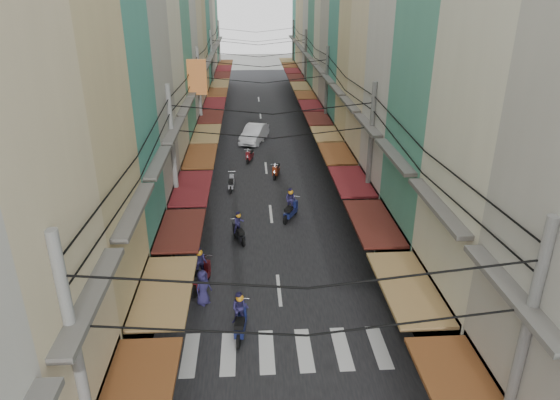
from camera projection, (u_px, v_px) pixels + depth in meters
name	position (u px, v px, depth m)	size (l,w,h in m)	color
ground	(277.00, 267.00, 23.89)	(160.00, 160.00, 0.00)	slate
road	(263.00, 144.00, 42.21)	(10.00, 80.00, 0.02)	black
sidewalk_left	(186.00, 145.00, 41.83)	(3.00, 80.00, 0.06)	slate
sidewalk_right	(339.00, 143.00, 42.57)	(3.00, 80.00, 0.06)	slate
crosswalk	(286.00, 351.00, 18.39)	(7.55, 2.40, 0.01)	silver
building_row_left	(150.00, 26.00, 34.73)	(7.80, 67.67, 23.70)	beige
building_row_right	(374.00, 30.00, 35.67)	(7.80, 68.98, 22.59)	teal
utility_poles	(264.00, 75.00, 35.03)	(10.20, 66.13, 8.20)	slate
white_car	(254.00, 142.00, 42.92)	(5.07, 1.99, 1.79)	silver
bicycle	(420.00, 298.00, 21.49)	(0.54, 1.43, 0.98)	black
moving_scooters	(248.00, 229.00, 26.35)	(5.10, 22.50, 2.01)	black
parked_scooters	(374.00, 301.00, 20.47)	(13.30, 12.39, 0.98)	black
pedestrians	(204.00, 211.00, 27.26)	(12.24, 26.45, 2.22)	black
market_umbrella	(435.00, 259.00, 20.39)	(2.26, 2.26, 2.38)	#B2B2B7
traffic_sign	(408.00, 285.00, 19.08)	(0.10, 0.57, 2.61)	slate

